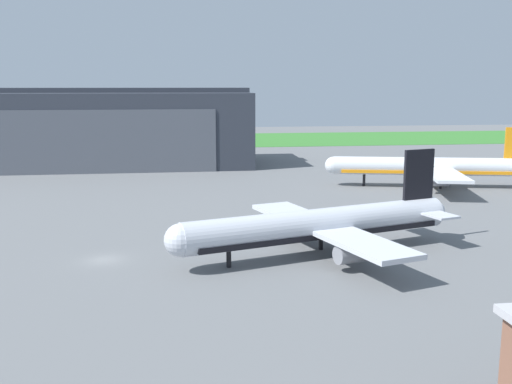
% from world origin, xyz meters
% --- Properties ---
extents(ground_plane, '(440.00, 440.00, 0.00)m').
position_xyz_m(ground_plane, '(0.00, 0.00, 0.00)').
color(ground_plane, slate).
extents(grass_field_strip, '(440.00, 56.00, 0.08)m').
position_xyz_m(grass_field_strip, '(0.00, 152.81, 0.04)').
color(grass_field_strip, '#377C2F').
rests_on(grass_field_strip, ground_plane).
extents(maintenance_hangar, '(78.93, 29.42, 19.68)m').
position_xyz_m(maintenance_hangar, '(-11.88, 85.56, 9.38)').
color(maintenance_hangar, '#2D333D').
rests_on(maintenance_hangar, ground_plane).
extents(airliner_far_left, '(41.48, 35.29, 12.18)m').
position_xyz_m(airliner_far_left, '(59.80, 43.18, 4.10)').
color(airliner_far_left, silver).
rests_on(airliner_far_left, ground_plane).
extents(airliner_near_left, '(36.85, 30.58, 12.24)m').
position_xyz_m(airliner_near_left, '(25.73, -1.28, 3.66)').
color(airliner_near_left, silver).
rests_on(airliner_near_left, ground_plane).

